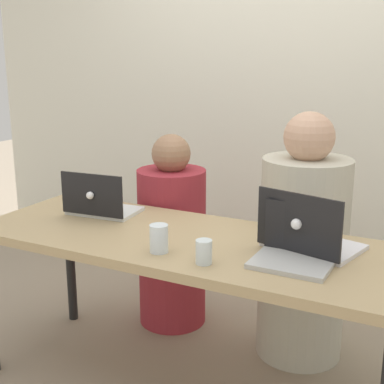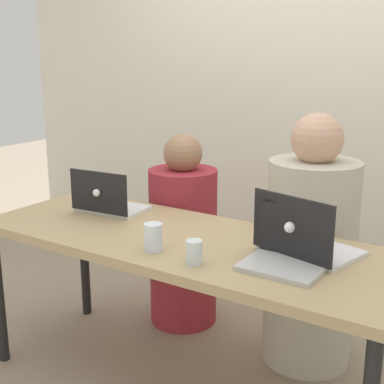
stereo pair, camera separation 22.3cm
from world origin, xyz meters
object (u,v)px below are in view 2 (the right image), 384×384
object	(u,v)px
laptop_front_right	(287,254)
water_glass_right	(194,254)
laptop_back_left	(108,203)
person_on_left	(183,241)
person_on_right	(310,255)
water_glass_center	(153,239)
laptop_back_right	(304,242)

from	to	relation	value
laptop_front_right	water_glass_right	size ratio (longest dim) A/B	3.15
laptop_back_left	water_glass_right	distance (m)	0.77
person_on_left	person_on_right	world-z (taller)	person_on_right
person_on_right	laptop_back_left	bearing A→B (deg)	12.19
person_on_left	water_glass_right	world-z (taller)	person_on_left
person_on_left	water_glass_right	bearing A→B (deg)	142.47
laptop_front_right	laptop_back_left	xyz separation A→B (m)	(-0.99, 0.16, 0.00)
water_glass_center	person_on_right	bearing A→B (deg)	62.92
laptop_front_right	water_glass_right	xyz separation A→B (m)	(-0.29, -0.16, -0.01)
laptop_back_right	water_glass_right	xyz separation A→B (m)	(-0.30, -0.30, -0.01)
laptop_front_right	water_glass_center	world-z (taller)	laptop_front_right
person_on_left	water_glass_center	bearing A→B (deg)	131.84
person_on_left	laptop_front_right	xyz separation A→B (m)	(0.85, -0.59, 0.29)
water_glass_center	laptop_front_right	bearing A→B (deg)	15.16
water_glass_right	water_glass_center	xyz separation A→B (m)	(-0.20, 0.03, 0.01)
laptop_back_right	water_glass_center	xyz separation A→B (m)	(-0.51, -0.28, -0.01)
laptop_front_right	water_glass_center	size ratio (longest dim) A/B	2.59
person_on_right	laptop_front_right	bearing A→B (deg)	87.79
laptop_back_right	water_glass_right	world-z (taller)	laptop_back_right
water_glass_center	laptop_back_right	bearing A→B (deg)	28.52
person_on_left	laptop_back_left	distance (m)	0.54
person_on_left	water_glass_center	world-z (taller)	person_on_left
person_on_left	water_glass_center	size ratio (longest dim) A/B	9.62
person_on_right	laptop_back_left	xyz separation A→B (m)	(-0.87, -0.43, 0.23)
person_on_right	laptop_front_right	distance (m)	0.64
person_on_right	laptop_back_left	world-z (taller)	person_on_right
laptop_front_right	person_on_right	bearing A→B (deg)	102.35
laptop_front_right	laptop_back_left	size ratio (longest dim) A/B	0.84
person_on_left	person_on_right	xyz separation A→B (m)	(0.72, 0.00, 0.07)
person_on_left	laptop_back_right	distance (m)	1.01
person_on_right	laptop_back_right	world-z (taller)	person_on_right
person_on_right	person_on_left	bearing A→B (deg)	-14.06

